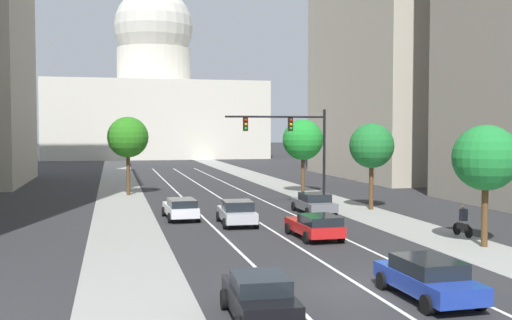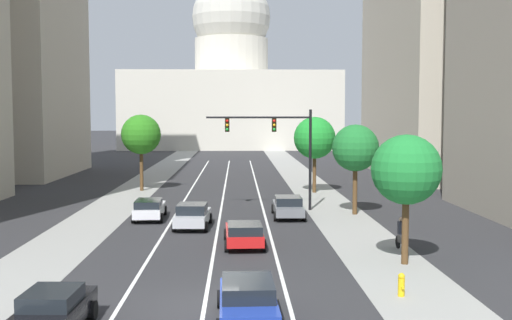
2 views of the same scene
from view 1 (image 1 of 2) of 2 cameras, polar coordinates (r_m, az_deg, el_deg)
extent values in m
plane|color=#2B2B2D|center=(61.19, -4.97, -2.55)|extent=(400.00, 400.00, 0.00)
cube|color=gray|center=(55.58, -12.55, -3.15)|extent=(4.01, 130.00, 0.01)
cube|color=gray|center=(58.12, 3.74, -2.83)|extent=(4.01, 130.00, 0.01)
cube|color=white|center=(46.00, -6.02, -4.34)|extent=(0.16, 90.00, 0.01)
cube|color=white|center=(46.49, -2.26, -4.25)|extent=(0.16, 90.00, 0.01)
cube|color=white|center=(47.17, 1.41, -4.14)|extent=(0.16, 90.00, 0.01)
cube|color=beige|center=(130.18, -9.47, 3.66)|extent=(43.07, 28.62, 15.28)
cylinder|color=beige|center=(130.83, -9.51, 8.62)|extent=(15.27, 15.27, 7.36)
sphere|color=beige|center=(131.90, -9.54, 12.15)|extent=(16.31, 16.31, 16.31)
cube|color=red|center=(32.67, 5.42, -6.25)|extent=(2.00, 4.39, 0.55)
cube|color=black|center=(31.73, 6.02, -5.59)|extent=(1.79, 2.30, 0.47)
cylinder|color=black|center=(33.78, 3.04, -6.42)|extent=(0.24, 0.65, 0.64)
cylinder|color=black|center=(34.41, 6.01, -6.26)|extent=(0.24, 0.65, 0.64)
cylinder|color=black|center=(31.04, 4.75, -7.25)|extent=(0.24, 0.65, 0.64)
cylinder|color=black|center=(31.71, 7.95, -7.05)|extent=(0.24, 0.65, 0.64)
cube|color=slate|center=(42.15, 5.40, -4.18)|extent=(1.91, 4.80, 0.57)
cube|color=black|center=(41.85, 5.51, -3.47)|extent=(1.73, 2.26, 0.54)
cylinder|color=black|center=(43.45, 3.56, -4.34)|extent=(0.23, 0.64, 0.64)
cylinder|color=black|center=(44.01, 5.89, -4.26)|extent=(0.23, 0.64, 0.64)
cylinder|color=black|center=(40.37, 4.86, -4.90)|extent=(0.23, 0.64, 0.64)
cylinder|color=black|center=(40.97, 7.35, -4.80)|extent=(0.23, 0.64, 0.64)
cube|color=#B2B5BA|center=(37.05, -1.81, -5.11)|extent=(2.06, 4.51, 0.61)
cube|color=black|center=(36.59, -1.72, -4.27)|extent=(1.80, 2.12, 0.58)
cylinder|color=black|center=(38.44, -3.53, -5.29)|extent=(0.25, 0.65, 0.64)
cylinder|color=black|center=(38.71, -0.80, -5.22)|extent=(0.25, 0.65, 0.64)
cylinder|color=black|center=(35.48, -2.92, -5.97)|extent=(0.25, 0.65, 0.64)
cylinder|color=black|center=(35.78, 0.04, -5.89)|extent=(0.25, 0.65, 0.64)
cube|color=silver|center=(39.67, -7.09, -4.62)|extent=(1.91, 4.66, 0.58)
cube|color=black|center=(38.91, -6.94, -3.98)|extent=(1.70, 2.53, 0.47)
cylinder|color=black|center=(41.13, -8.62, -4.78)|extent=(0.24, 0.65, 0.64)
cylinder|color=black|center=(41.37, -6.20, -4.72)|extent=(0.24, 0.65, 0.64)
cylinder|color=black|center=(38.06, -8.05, -5.39)|extent=(0.24, 0.65, 0.64)
cylinder|color=black|center=(38.32, -5.45, -5.32)|extent=(0.24, 0.65, 0.64)
cube|color=#1E389E|center=(21.87, 15.78, -10.89)|extent=(1.95, 4.60, 0.58)
cube|color=black|center=(21.74, 15.80, -9.49)|extent=(1.76, 2.51, 0.51)
cylinder|color=black|center=(22.83, 11.72, -11.00)|extent=(0.23, 0.64, 0.64)
cylinder|color=black|center=(23.69, 15.81, -10.54)|extent=(0.23, 0.64, 0.64)
cylinder|color=black|center=(20.19, 15.72, -12.90)|extent=(0.23, 0.64, 0.64)
cylinder|color=black|center=(21.16, 20.16, -12.23)|extent=(0.23, 0.64, 0.64)
cube|color=black|center=(18.76, 0.31, -12.96)|extent=(1.86, 4.24, 0.67)
cube|color=black|center=(18.49, 0.39, -11.38)|extent=(1.64, 2.04, 0.47)
cylinder|color=black|center=(20.06, -2.96, -12.90)|extent=(0.24, 0.65, 0.64)
cylinder|color=black|center=(20.36, 1.90, -12.66)|extent=(0.24, 0.65, 0.64)
cylinder|color=black|center=(45.34, 6.39, 0.14)|extent=(0.20, 0.20, 7.25)
cylinder|color=black|center=(44.18, 1.85, 4.06)|extent=(7.45, 0.14, 0.14)
cube|color=black|center=(44.47, 3.24, 3.34)|extent=(0.32, 0.28, 0.96)
sphere|color=red|center=(44.33, 3.29, 3.73)|extent=(0.20, 0.20, 0.20)
sphere|color=orange|center=(44.33, 3.29, 3.34)|extent=(0.20, 0.20, 0.20)
sphere|color=green|center=(44.33, 3.29, 2.96)|extent=(0.20, 0.20, 0.20)
cube|color=black|center=(43.63, -0.99, 3.36)|extent=(0.32, 0.28, 0.96)
sphere|color=red|center=(43.49, -0.95, 3.75)|extent=(0.20, 0.20, 0.20)
sphere|color=orange|center=(43.49, -0.95, 3.36)|extent=(0.20, 0.20, 0.20)
sphere|color=green|center=(43.49, -0.95, 2.96)|extent=(0.20, 0.20, 0.20)
cylinder|color=black|center=(34.45, 19.26, -6.38)|extent=(0.09, 0.66, 0.66)
cylinder|color=black|center=(35.28, 18.26, -6.14)|extent=(0.09, 0.66, 0.66)
cube|color=black|center=(34.83, 18.76, -5.90)|extent=(0.12, 1.00, 0.36)
cube|color=#262833|center=(34.70, 18.82, -4.88)|extent=(0.38, 0.30, 0.64)
sphere|color=tan|center=(34.70, 18.77, -4.17)|extent=(0.22, 0.22, 0.22)
cylinder|color=#51381E|center=(32.04, 20.60, -4.73)|extent=(0.32, 0.32, 3.27)
sphere|color=#1F7C32|center=(31.80, 20.69, 0.21)|extent=(3.22, 3.22, 3.22)
cylinder|color=#51381E|center=(54.60, -11.85, -1.23)|extent=(0.32, 0.32, 3.85)
sphere|color=#2A761B|center=(54.47, -11.89, 2.11)|extent=(3.57, 3.57, 3.57)
cylinder|color=#51381E|center=(55.39, 4.40, -1.27)|extent=(0.32, 0.32, 3.56)
sphere|color=#1E8B2D|center=(55.26, 4.41, 1.91)|extent=(3.68, 3.68, 3.68)
cylinder|color=#51381E|center=(44.65, 10.73, -2.36)|extent=(0.32, 0.32, 3.48)
sphere|color=#1E6F2E|center=(44.49, 10.76, 1.33)|extent=(3.22, 3.22, 3.22)
camera|label=2|loc=(10.29, 87.05, 6.60)|focal=43.67mm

